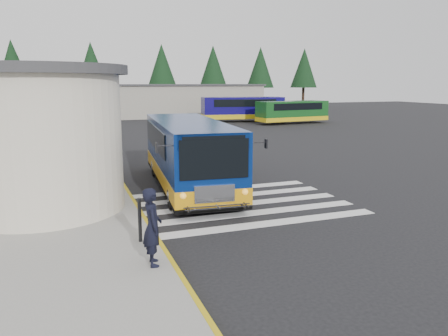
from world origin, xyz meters
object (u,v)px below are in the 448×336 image
object	(u,v)px
far_bus_a	(243,108)
far_bus_b	(292,111)
pedestrian_a	(152,227)
transit_bus	(189,156)
bollard	(140,220)
pedestrian_b	(77,195)

from	to	relation	value
far_bus_a	far_bus_b	world-z (taller)	far_bus_a
far_bus_b	pedestrian_a	bearing A→B (deg)	139.49
transit_bus	bollard	world-z (taller)	transit_bus
pedestrian_b	far_bus_b	distance (m)	36.75
pedestrian_a	far_bus_b	bearing A→B (deg)	-30.29
transit_bus	pedestrian_a	distance (m)	8.34
transit_bus	far_bus_a	world-z (taller)	transit_bus
transit_bus	pedestrian_a	bearing A→B (deg)	-106.15
transit_bus	pedestrian_b	size ratio (longest dim) A/B	6.02
pedestrian_a	far_bus_a	bearing A→B (deg)	-22.17
pedestrian_b	transit_bus	bearing A→B (deg)	84.35
pedestrian_a	bollard	world-z (taller)	pedestrian_a
bollard	far_bus_b	bearing A→B (deg)	54.80
far_bus_a	transit_bus	bearing A→B (deg)	161.32
far_bus_a	far_bus_b	xyz separation A→B (m)	(4.08, -4.25, -0.19)
pedestrian_b	bollard	xyz separation A→B (m)	(1.51, -2.45, -0.24)
bollard	pedestrian_a	bearing A→B (deg)	-88.91
far_bus_a	pedestrian_b	bearing A→B (deg)	157.57
bollard	far_bus_a	distance (m)	39.35
far_bus_a	bollard	bearing A→B (deg)	161.29
transit_bus	far_bus_a	distance (m)	32.48
bollard	far_bus_b	world-z (taller)	far_bus_b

